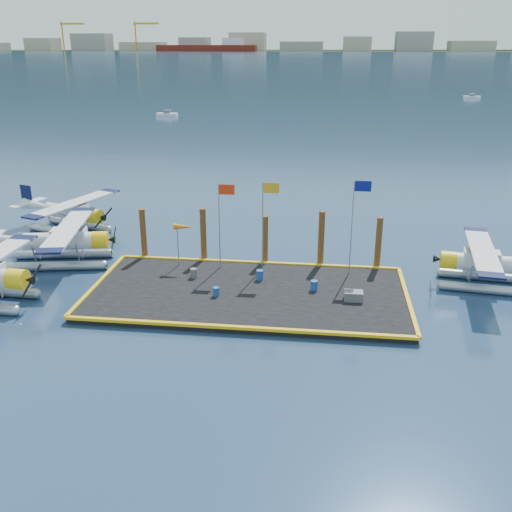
% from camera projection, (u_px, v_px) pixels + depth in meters
% --- Properties ---
extents(ground, '(4000.00, 4000.00, 0.00)m').
position_uv_depth(ground, '(248.00, 297.00, 36.62)').
color(ground, navy).
rests_on(ground, ground).
extents(dock, '(20.00, 10.00, 0.40)m').
position_uv_depth(dock, '(248.00, 294.00, 36.55)').
color(dock, black).
rests_on(dock, ground).
extents(dock_bumpers, '(20.25, 10.25, 0.18)m').
position_uv_depth(dock_bumpers, '(248.00, 290.00, 36.45)').
color(dock_bumpers, '#E1AB0D').
rests_on(dock_bumpers, dock).
extents(far_backdrop, '(3050.00, 2050.00, 810.00)m').
position_uv_depth(far_backdrop, '(414.00, 43.00, 1618.48)').
color(far_backdrop, black).
rests_on(far_backdrop, ground).
extents(seaplane_b, '(9.70, 10.60, 3.75)m').
position_uv_depth(seaplane_b, '(64.00, 243.00, 41.40)').
color(seaplane_b, '#989DA6').
rests_on(seaplane_b, ground).
extents(seaplane_c, '(9.36, 9.98, 3.58)m').
position_uv_depth(seaplane_c, '(72.00, 215.00, 48.41)').
color(seaplane_c, '#989DA6').
rests_on(seaplane_c, ground).
extents(seaplane_d, '(8.91, 9.83, 3.48)m').
position_uv_depth(seaplane_d, '(487.00, 266.00, 37.56)').
color(seaplane_d, '#989DA6').
rests_on(seaplane_d, ground).
extents(drum_0, '(0.45, 0.45, 0.63)m').
position_uv_depth(drum_0, '(194.00, 273.00, 38.46)').
color(drum_0, '#515155').
rests_on(drum_0, dock).
extents(drum_2, '(0.46, 0.46, 0.64)m').
position_uv_depth(drum_2, '(314.00, 285.00, 36.50)').
color(drum_2, navy).
rests_on(drum_2, dock).
extents(drum_3, '(0.40, 0.40, 0.57)m').
position_uv_depth(drum_3, '(216.00, 292.00, 35.70)').
color(drum_3, navy).
rests_on(drum_3, dock).
extents(drum_5, '(0.47, 0.47, 0.66)m').
position_uv_depth(drum_5, '(260.00, 275.00, 38.12)').
color(drum_5, navy).
rests_on(drum_5, dock).
extents(crate, '(1.16, 0.77, 0.58)m').
position_uv_depth(crate, '(353.00, 296.00, 35.10)').
color(crate, '#515155').
rests_on(crate, dock).
extents(flagpole_red, '(1.14, 0.08, 6.00)m').
position_uv_depth(flagpole_red, '(222.00, 213.00, 38.85)').
color(flagpole_red, gray).
rests_on(flagpole_red, dock).
extents(flagpole_yellow, '(1.14, 0.08, 6.20)m').
position_uv_depth(flagpole_yellow, '(266.00, 213.00, 38.47)').
color(flagpole_yellow, gray).
rests_on(flagpole_yellow, dock).
extents(flagpole_blue, '(1.14, 0.08, 6.50)m').
position_uv_depth(flagpole_blue, '(356.00, 214.00, 37.72)').
color(flagpole_blue, gray).
rests_on(flagpole_blue, dock).
extents(windsock, '(1.40, 0.44, 3.12)m').
position_uv_depth(windsock, '(184.00, 228.00, 39.58)').
color(windsock, gray).
rests_on(windsock, dock).
extents(piling_0, '(0.44, 0.44, 4.00)m').
position_uv_depth(piling_0, '(143.00, 235.00, 41.89)').
color(piling_0, '#482C14').
rests_on(piling_0, ground).
extents(piling_1, '(0.44, 0.44, 4.20)m').
position_uv_depth(piling_1, '(203.00, 236.00, 41.35)').
color(piling_1, '#482C14').
rests_on(piling_1, ground).
extents(piling_2, '(0.44, 0.44, 3.80)m').
position_uv_depth(piling_2, '(265.00, 242.00, 40.90)').
color(piling_2, '#482C14').
rests_on(piling_2, ground).
extents(piling_3, '(0.44, 0.44, 4.30)m').
position_uv_depth(piling_3, '(321.00, 240.00, 40.36)').
color(piling_3, '#482C14').
rests_on(piling_3, ground).
extents(piling_4, '(0.44, 0.44, 4.00)m').
position_uv_depth(piling_4, '(378.00, 245.00, 39.95)').
color(piling_4, '#482C14').
rests_on(piling_4, ground).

